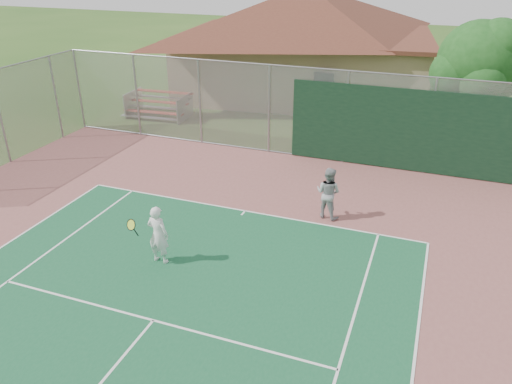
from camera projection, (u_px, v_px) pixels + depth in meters
back_fence at (348, 121)px, 18.50m from camera, size 20.08×0.11×3.53m
side_fence_left at (1, 118)px, 18.50m from camera, size 0.08×9.00×3.50m
clubhouse at (305, 38)px, 27.17m from camera, size 15.12×11.05×6.07m
bleachers at (158, 105)px, 24.31m from camera, size 3.10×2.00×1.13m
tree at (480, 64)px, 19.43m from camera, size 3.69×3.49×5.14m
player_white_front at (158, 235)px, 12.72m from camera, size 1.06×0.68×1.61m
player_grey_back at (328, 193)px, 14.93m from camera, size 0.91×0.78×1.60m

